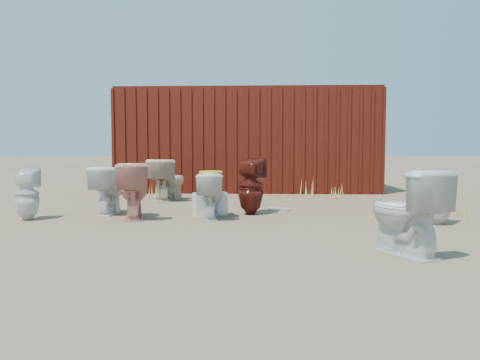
{
  "coord_description": "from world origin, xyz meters",
  "views": [
    {
      "loc": [
        0.31,
        -6.38,
        1.04
      ],
      "look_at": [
        0.0,
        0.6,
        0.55
      ],
      "focal_mm": 35.0,
      "sensor_mm": 36.0,
      "label": 1
    }
  ],
  "objects_px": {
    "toilet_back_a": "(27,194)",
    "toilet_back_beige_left": "(166,180)",
    "toilet_front_pink": "(133,190)",
    "loose_tank": "(210,204)",
    "toilet_back_yellowlid": "(211,196)",
    "toilet_front_maroon": "(251,186)",
    "toilet_back_e": "(439,197)",
    "toilet_front_a": "(108,190)",
    "toilet_back_beige_right": "(168,180)",
    "toilet_front_c": "(405,212)",
    "shipping_container": "(248,141)"
  },
  "relations": [
    {
      "from": "toilet_back_a",
      "to": "toilet_back_beige_left",
      "type": "xyz_separation_m",
      "value": [
        1.48,
        2.54,
        0.04
      ]
    },
    {
      "from": "toilet_front_pink",
      "to": "loose_tank",
      "type": "distance_m",
      "value": 1.17
    },
    {
      "from": "loose_tank",
      "to": "toilet_back_yellowlid",
      "type": "bearing_deg",
      "value": -104.33
    },
    {
      "from": "toilet_front_pink",
      "to": "toilet_back_beige_left",
      "type": "bearing_deg",
      "value": -103.7
    },
    {
      "from": "toilet_front_pink",
      "to": "toilet_front_maroon",
      "type": "height_order",
      "value": "toilet_front_maroon"
    },
    {
      "from": "toilet_back_beige_left",
      "to": "toilet_back_e",
      "type": "bearing_deg",
      "value": 144.38
    },
    {
      "from": "toilet_front_maroon",
      "to": "toilet_front_a",
      "type": "bearing_deg",
      "value": 25.28
    },
    {
      "from": "toilet_back_beige_right",
      "to": "toilet_front_c",
      "type": "bearing_deg",
      "value": 154.96
    },
    {
      "from": "toilet_back_beige_right",
      "to": "loose_tank",
      "type": "relative_size",
      "value": 1.62
    },
    {
      "from": "shipping_container",
      "to": "toilet_back_beige_right",
      "type": "height_order",
      "value": "shipping_container"
    },
    {
      "from": "toilet_front_a",
      "to": "toilet_front_pink",
      "type": "distance_m",
      "value": 0.67
    },
    {
      "from": "toilet_front_a",
      "to": "toilet_front_pink",
      "type": "bearing_deg",
      "value": 140.16
    },
    {
      "from": "toilet_back_beige_left",
      "to": "shipping_container",
      "type": "bearing_deg",
      "value": -124.64
    },
    {
      "from": "toilet_front_pink",
      "to": "loose_tank",
      "type": "height_order",
      "value": "toilet_front_pink"
    },
    {
      "from": "toilet_front_c",
      "to": "toilet_back_e",
      "type": "distance_m",
      "value": 2.09
    },
    {
      "from": "toilet_back_beige_right",
      "to": "toilet_back_yellowlid",
      "type": "distance_m",
      "value": 2.58
    },
    {
      "from": "toilet_front_a",
      "to": "toilet_back_beige_left",
      "type": "distance_m",
      "value": 1.96
    },
    {
      "from": "toilet_front_a",
      "to": "toilet_back_e",
      "type": "bearing_deg",
      "value": 170.77
    },
    {
      "from": "toilet_back_beige_left",
      "to": "loose_tank",
      "type": "distance_m",
      "value": 2.25
    },
    {
      "from": "toilet_front_maroon",
      "to": "toilet_back_yellowlid",
      "type": "bearing_deg",
      "value": 63.62
    },
    {
      "from": "shipping_container",
      "to": "toilet_back_beige_right",
      "type": "xyz_separation_m",
      "value": [
        -1.5,
        -2.52,
        -0.8
      ]
    },
    {
      "from": "toilet_front_maroon",
      "to": "toilet_back_yellowlid",
      "type": "xyz_separation_m",
      "value": [
        -0.57,
        -0.47,
        -0.1
      ]
    },
    {
      "from": "toilet_back_beige_right",
      "to": "toilet_back_e",
      "type": "distance_m",
      "value": 5.01
    },
    {
      "from": "toilet_back_a",
      "to": "toilet_front_maroon",
      "type": "bearing_deg",
      "value": -178.74
    },
    {
      "from": "toilet_front_a",
      "to": "toilet_front_c",
      "type": "relative_size",
      "value": 0.89
    },
    {
      "from": "shipping_container",
      "to": "toilet_back_a",
      "type": "distance_m",
      "value": 5.98
    },
    {
      "from": "toilet_front_pink",
      "to": "toilet_front_c",
      "type": "relative_size",
      "value": 0.98
    },
    {
      "from": "toilet_back_beige_left",
      "to": "toilet_back_beige_right",
      "type": "distance_m",
      "value": 0.05
    },
    {
      "from": "toilet_back_a",
      "to": "toilet_back_yellowlid",
      "type": "xyz_separation_m",
      "value": [
        2.61,
        0.23,
        -0.03
      ]
    },
    {
      "from": "toilet_back_e",
      "to": "loose_tank",
      "type": "bearing_deg",
      "value": 17.17
    },
    {
      "from": "toilet_back_beige_right",
      "to": "toilet_back_yellowlid",
      "type": "bearing_deg",
      "value": 144.72
    },
    {
      "from": "toilet_front_c",
      "to": "toilet_back_beige_right",
      "type": "bearing_deg",
      "value": -80.11
    },
    {
      "from": "toilet_back_beige_right",
      "to": "shipping_container",
      "type": "bearing_deg",
      "value": -91.14
    },
    {
      "from": "shipping_container",
      "to": "toilet_front_maroon",
      "type": "height_order",
      "value": "shipping_container"
    },
    {
      "from": "toilet_front_a",
      "to": "toilet_back_beige_left",
      "type": "bearing_deg",
      "value": -105.29
    },
    {
      "from": "shipping_container",
      "to": "toilet_front_pink",
      "type": "xyz_separation_m",
      "value": [
        -1.55,
        -4.86,
        -0.79
      ]
    },
    {
      "from": "toilet_front_pink",
      "to": "toilet_front_maroon",
      "type": "xyz_separation_m",
      "value": [
        1.71,
        0.48,
        0.03
      ]
    },
    {
      "from": "toilet_front_a",
      "to": "toilet_back_yellowlid",
      "type": "xyz_separation_m",
      "value": [
        1.65,
        -0.42,
        -0.04
      ]
    },
    {
      "from": "shipping_container",
      "to": "toilet_back_beige_right",
      "type": "bearing_deg",
      "value": -120.83
    },
    {
      "from": "toilet_front_pink",
      "to": "toilet_back_yellowlid",
      "type": "height_order",
      "value": "toilet_front_pink"
    },
    {
      "from": "toilet_front_a",
      "to": "toilet_back_e",
      "type": "relative_size",
      "value": 1.01
    },
    {
      "from": "toilet_back_beige_right",
      "to": "toilet_back_yellowlid",
      "type": "relative_size",
      "value": 1.21
    },
    {
      "from": "toilet_front_c",
      "to": "toilet_back_a",
      "type": "relative_size",
      "value": 1.13
    },
    {
      "from": "toilet_back_a",
      "to": "toilet_back_beige_left",
      "type": "relative_size",
      "value": 0.91
    },
    {
      "from": "toilet_front_a",
      "to": "toilet_front_maroon",
      "type": "bearing_deg",
      "value": -178.58
    },
    {
      "from": "toilet_back_beige_right",
      "to": "toilet_back_e",
      "type": "height_order",
      "value": "toilet_back_beige_right"
    },
    {
      "from": "toilet_back_yellowlid",
      "to": "toilet_front_pink",
      "type": "bearing_deg",
      "value": -1.15
    },
    {
      "from": "toilet_back_e",
      "to": "toilet_back_yellowlid",
      "type": "bearing_deg",
      "value": 23.16
    },
    {
      "from": "toilet_front_maroon",
      "to": "loose_tank",
      "type": "relative_size",
      "value": 1.74
    },
    {
      "from": "toilet_front_maroon",
      "to": "toilet_back_beige_left",
      "type": "bearing_deg",
      "value": -23.26
    }
  ]
}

